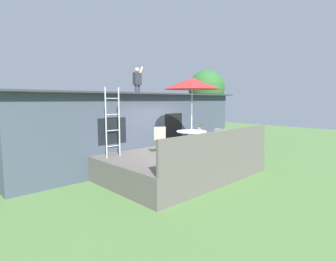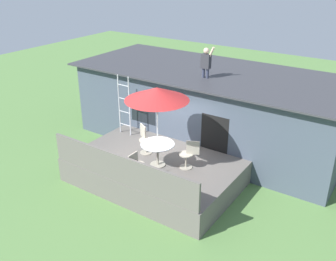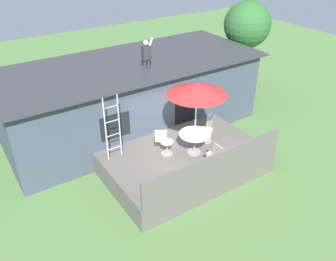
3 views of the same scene
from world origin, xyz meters
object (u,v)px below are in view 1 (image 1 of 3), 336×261
at_px(step_ladder, 113,123).
at_px(person_figure, 137,78).
at_px(patio_chair_left, 163,141).
at_px(patio_chair_near, 217,143).
at_px(patio_umbrella, 192,84).
at_px(backyard_tree, 206,89).
at_px(patio_chair_right, 199,136).
at_px(patio_table, 192,136).

relative_size(step_ladder, person_figure, 1.98).
height_order(patio_chair_left, patio_chair_near, same).
bearing_deg(patio_umbrella, backyard_tree, 34.52).
relative_size(step_ladder, patio_chair_left, 2.39).
xyz_separation_m(person_figure, patio_chair_right, (0.91, -2.57, -2.23)).
bearing_deg(step_ladder, patio_chair_near, -44.50).
height_order(step_ladder, person_figure, person_figure).
height_order(person_figure, patio_chair_near, person_figure).
relative_size(patio_chair_near, backyard_tree, 0.21).
height_order(patio_chair_right, patio_chair_near, same).
distance_m(person_figure, patio_chair_left, 3.44).
relative_size(patio_chair_right, backyard_tree, 0.21).
distance_m(person_figure, patio_chair_right, 3.52).
bearing_deg(backyard_tree, person_figure, -167.45).
distance_m(patio_umbrella, step_ladder, 2.92).
bearing_deg(person_figure, step_ladder, -143.20).
bearing_deg(person_figure, patio_umbrella, -89.38).
relative_size(patio_chair_left, backyard_tree, 0.21).
bearing_deg(backyard_tree, patio_table, -145.48).
height_order(patio_chair_near, backyard_tree, backyard_tree).
distance_m(patio_table, person_figure, 3.63).
bearing_deg(patio_chair_right, person_figure, -94.90).
height_order(patio_umbrella, patio_chair_right, patio_umbrella).
xyz_separation_m(patio_table, person_figure, (-0.03, 2.96, 2.10)).
bearing_deg(patio_chair_left, person_figure, 100.70).
bearing_deg(patio_chair_right, patio_umbrella, 0.00).
relative_size(patio_chair_left, patio_chair_right, 1.00).
height_order(patio_table, patio_umbrella, patio_umbrella).
height_order(step_ladder, backyard_tree, backyard_tree).
distance_m(patio_umbrella, backyard_tree, 7.75).
height_order(patio_table, patio_chair_right, patio_chair_right).
height_order(patio_umbrella, patio_chair_left, patio_umbrella).
relative_size(patio_table, patio_chair_right, 1.13).
xyz_separation_m(patio_chair_left, patio_chair_near, (0.86, -1.53, 0.00)).
bearing_deg(patio_chair_right, patio_table, 0.00).
relative_size(patio_umbrella, patio_chair_near, 2.76).
relative_size(person_figure, backyard_tree, 0.25).
bearing_deg(patio_chair_left, patio_table, 0.00).
bearing_deg(patio_chair_near, patio_table, -0.00).
relative_size(patio_umbrella, patio_chair_right, 2.76).
bearing_deg(patio_chair_near, patio_umbrella, -0.00).
bearing_deg(backyard_tree, patio_chair_near, -139.59).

